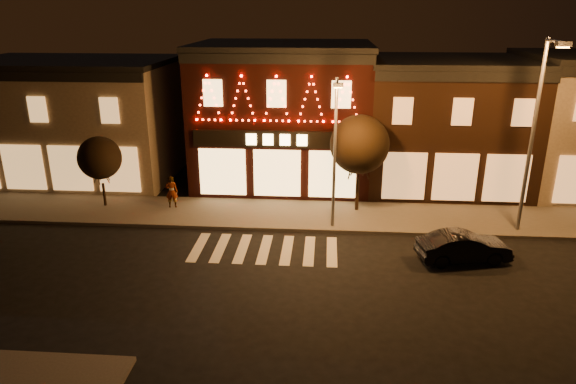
# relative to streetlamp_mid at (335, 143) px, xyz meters

# --- Properties ---
(ground) EXTENTS (120.00, 120.00, 0.00)m
(ground) POSITION_rel_streetlamp_mid_xyz_m (-3.04, -6.39, -4.33)
(ground) COLOR black
(ground) RESTS_ON ground
(sidewalk_far) EXTENTS (44.00, 4.00, 0.15)m
(sidewalk_far) POSITION_rel_streetlamp_mid_xyz_m (-1.04, 1.61, -4.26)
(sidewalk_far) COLOR #47423D
(sidewalk_far) RESTS_ON ground
(building_left) EXTENTS (12.20, 8.28, 7.30)m
(building_left) POSITION_rel_streetlamp_mid_xyz_m (-16.04, 7.60, -0.67)
(building_left) COLOR #746452
(building_left) RESTS_ON ground
(building_pulp) EXTENTS (10.20, 8.34, 8.30)m
(building_pulp) POSITION_rel_streetlamp_mid_xyz_m (-3.04, 7.59, -0.17)
(building_pulp) COLOR black
(building_pulp) RESTS_ON ground
(building_right_a) EXTENTS (9.20, 8.28, 7.50)m
(building_right_a) POSITION_rel_streetlamp_mid_xyz_m (6.46, 7.60, -0.57)
(building_right_a) COLOR black
(building_right_a) RESTS_ON ground
(streetlamp_mid) EXTENTS (0.45, 1.63, 7.13)m
(streetlamp_mid) POSITION_rel_streetlamp_mid_xyz_m (0.00, 0.00, 0.00)
(streetlamp_mid) COLOR #59595E
(streetlamp_mid) RESTS_ON sidewalk_far
(streetlamp_right) EXTENTS (0.57, 2.03, 8.86)m
(streetlamp_right) POSITION_rel_streetlamp_mid_xyz_m (8.85, 0.16, 1.02)
(streetlamp_right) COLOR #59595E
(streetlamp_right) RESTS_ON sidewalk_far
(tree_left) EXTENTS (2.26, 2.26, 3.78)m
(tree_left) POSITION_rel_streetlamp_mid_xyz_m (-12.20, 2.04, -1.54)
(tree_left) COLOR black
(tree_left) RESTS_ON sidewalk_far
(tree_right) EXTENTS (3.01, 3.01, 5.03)m
(tree_right) POSITION_rel_streetlamp_mid_xyz_m (1.27, 2.44, -0.66)
(tree_right) COLOR black
(tree_right) RESTS_ON sidewalk_far
(dark_sedan) EXTENTS (4.07, 2.06, 1.28)m
(dark_sedan) POSITION_rel_streetlamp_mid_xyz_m (5.50, -2.85, -3.69)
(dark_sedan) COLOR black
(dark_sedan) RESTS_ON ground
(pedestrian) EXTENTS (0.69, 0.51, 1.74)m
(pedestrian) POSITION_rel_streetlamp_mid_xyz_m (-8.51, 2.05, -3.31)
(pedestrian) COLOR gray
(pedestrian) RESTS_ON sidewalk_far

